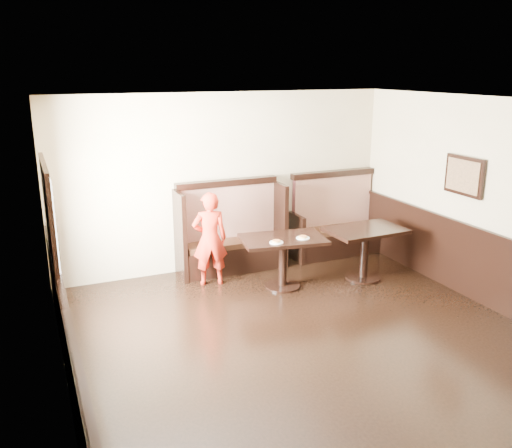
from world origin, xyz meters
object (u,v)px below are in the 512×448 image
booth_main (230,238)px  table_main (283,249)px  table_neighbor (365,241)px  booth_neighbor (335,227)px  child (210,239)px

booth_main → table_main: (0.43, -1.03, 0.07)m
booth_main → table_main: bearing=-67.2°
booth_main → table_main: size_ratio=1.33×
table_neighbor → table_main: bearing=169.9°
booth_neighbor → child: 2.51m
booth_main → child: 0.73m
child → booth_main: bearing=-124.2°
table_main → booth_main: bearing=121.7°
booth_main → table_main: 1.12m
table_neighbor → booth_neighbor: bearing=77.9°
booth_main → child: (-0.51, -0.49, 0.18)m
booth_neighbor → table_neighbor: size_ratio=1.39×
child → booth_neighbor: bearing=-157.0°
table_main → table_neighbor: 1.31m
booth_neighbor → table_neighbor: 1.24m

